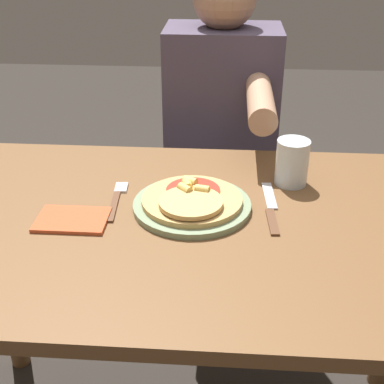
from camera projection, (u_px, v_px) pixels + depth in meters
dining_table at (187, 266)px, 1.17m from camera, size 1.28×0.74×0.77m
plate at (192, 205)px, 1.15m from camera, size 0.26×0.26×0.01m
pizza at (192, 199)px, 1.14m from camera, size 0.22×0.22×0.04m
fork at (117, 198)px, 1.19m from camera, size 0.03×0.18×0.00m
knife at (271, 208)px, 1.15m from camera, size 0.03×0.22×0.00m
drinking_glass at (292, 162)px, 1.24m from camera, size 0.08×0.08×0.11m
napkin at (72, 220)px, 1.11m from camera, size 0.15×0.10×0.01m
person_diner at (222, 133)px, 1.70m from camera, size 0.34×0.52×1.21m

